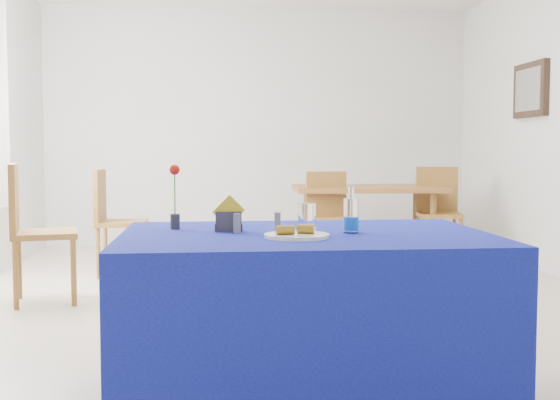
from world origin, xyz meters
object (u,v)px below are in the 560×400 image
Objects in this scene: chair_bg_right at (438,206)px; chair_bg_left at (329,212)px; plate at (297,236)px; water_bottle at (351,217)px; blue_table at (305,318)px; chair_win_b at (112,214)px; oak_table at (367,193)px; chair_win_a at (31,223)px.

chair_bg_left is at bearing -158.16° from chair_bg_right.
water_bottle is (0.26, 0.15, 0.06)m from plate.
plate is 1.26× the size of water_bottle.
blue_table is (0.06, 0.16, -0.39)m from plate.
blue_table is 1.68× the size of chair_win_b.
chair_bg_right is at bearing 66.63° from water_bottle.
chair_bg_right is at bearing 4.08° from chair_bg_left.
chair_bg_right is at bearing 64.15° from blue_table.
chair_bg_left reaches higher than plate.
chair_bg_right is 3.25m from chair_win_b.
chair_bg_left is at bearing 78.40° from plate.
water_bottle is at bearing -103.73° from chair_bg_right.
oak_table is (1.27, 4.28, -0.09)m from plate.
oak_table is at bearing -68.68° from chair_win_a.
chair_win_b is at bearing 109.36° from plate.
water_bottle is at bearing -103.72° from oak_table.
blue_table is 1.67× the size of chair_bg_right.
water_bottle is 0.14× the size of oak_table.
chair_win_b is at bearing -32.33° from chair_win_a.
water_bottle is 4.31m from chair_bg_right.
chair_bg_left is 2.05m from chair_win_b.
chair_win_a is at bearing -145.19° from chair_bg_right.
blue_table is 1.56× the size of chair_win_a.
chair_win_a reaches higher than blue_table.
oak_table is (1.21, 4.12, 0.30)m from blue_table.
water_bottle reaches higher than blue_table.
water_bottle reaches higher than oak_table.
chair_win_a is (-2.93, -1.89, -0.09)m from oak_table.
chair_bg_right is 1.00× the size of chair_win_b.
plate is 0.17× the size of blue_table.
chair_bg_left is at bearing -79.49° from chair_win_b.
chair_bg_left is at bearing 81.81° from water_bottle.
chair_win_b is at bearing -179.00° from chair_bg_left.
oak_table is at bearing 34.65° from chair_bg_left.
chair_win_a reaches higher than plate.
plate is at bearing -106.47° from oak_table.
plate is 0.42m from blue_table.
chair_bg_left reaches higher than oak_table.
chair_bg_right is at bearing -78.35° from chair_win_b.
chair_bg_right is 0.93× the size of chair_win_a.
plate is 4.46m from oak_table.
blue_table is 2.82m from chair_win_a.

